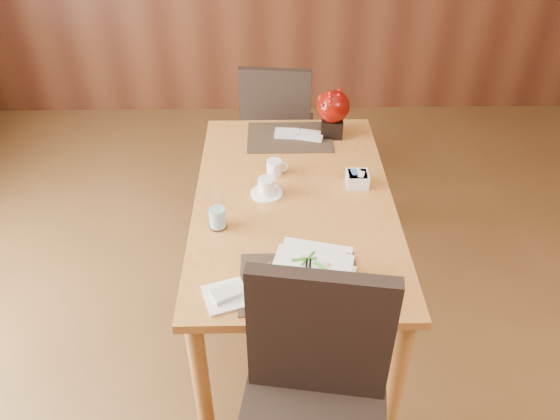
{
  "coord_description": "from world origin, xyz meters",
  "views": [
    {
      "loc": [
        -0.1,
        -1.41,
        2.2
      ],
      "look_at": [
        -0.07,
        0.35,
        0.87
      ],
      "focal_mm": 35.0,
      "sensor_mm": 36.0,
      "label": 1
    }
  ],
  "objects_px": {
    "berry_decor": "(333,111)",
    "coffee_cup": "(267,188)",
    "soup_setting": "(311,279)",
    "water_glass": "(217,210)",
    "bread_plate": "(226,296)",
    "near_chair": "(313,406)",
    "creamer_jug": "(274,167)",
    "far_chair": "(277,124)",
    "sugar_caddy": "(357,179)",
    "dining_table": "(293,215)"
  },
  "relations": [
    {
      "from": "dining_table",
      "to": "berry_decor",
      "type": "xyz_separation_m",
      "value": [
        0.23,
        0.58,
        0.24
      ]
    },
    {
      "from": "coffee_cup",
      "to": "bread_plate",
      "type": "xyz_separation_m",
      "value": [
        -0.15,
        -0.64,
        -0.03
      ]
    },
    {
      "from": "sugar_caddy",
      "to": "far_chair",
      "type": "distance_m",
      "value": 1.08
    },
    {
      "from": "berry_decor",
      "to": "water_glass",
      "type": "bearing_deg",
      "value": -125.44
    },
    {
      "from": "water_glass",
      "to": "far_chair",
      "type": "relative_size",
      "value": 0.18
    },
    {
      "from": "near_chair",
      "to": "water_glass",
      "type": "bearing_deg",
      "value": 124.06
    },
    {
      "from": "berry_decor",
      "to": "far_chair",
      "type": "relative_size",
      "value": 0.27
    },
    {
      "from": "berry_decor",
      "to": "far_chair",
      "type": "height_order",
      "value": "berry_decor"
    },
    {
      "from": "water_glass",
      "to": "bread_plate",
      "type": "xyz_separation_m",
      "value": [
        0.06,
        -0.41,
        -0.08
      ]
    },
    {
      "from": "dining_table",
      "to": "sugar_caddy",
      "type": "distance_m",
      "value": 0.34
    },
    {
      "from": "near_chair",
      "to": "sugar_caddy",
      "type": "bearing_deg",
      "value": 84.78
    },
    {
      "from": "coffee_cup",
      "to": "bread_plate",
      "type": "bearing_deg",
      "value": -102.97
    },
    {
      "from": "coffee_cup",
      "to": "sugar_caddy",
      "type": "xyz_separation_m",
      "value": [
        0.42,
        0.07,
        -0.01
      ]
    },
    {
      "from": "far_chair",
      "to": "near_chair",
      "type": "bearing_deg",
      "value": 98.7
    },
    {
      "from": "sugar_caddy",
      "to": "soup_setting",
      "type": "bearing_deg",
      "value": -110.79
    },
    {
      "from": "water_glass",
      "to": "creamer_jug",
      "type": "bearing_deg",
      "value": 59.33
    },
    {
      "from": "water_glass",
      "to": "bread_plate",
      "type": "bearing_deg",
      "value": -82.1
    },
    {
      "from": "bread_plate",
      "to": "near_chair",
      "type": "xyz_separation_m",
      "value": [
        0.3,
        -0.36,
        -0.15
      ]
    },
    {
      "from": "creamer_jug",
      "to": "far_chair",
      "type": "bearing_deg",
      "value": 89.41
    },
    {
      "from": "soup_setting",
      "to": "far_chair",
      "type": "relative_size",
      "value": 0.39
    },
    {
      "from": "sugar_caddy",
      "to": "bread_plate",
      "type": "relative_size",
      "value": 0.67
    },
    {
      "from": "sugar_caddy",
      "to": "bread_plate",
      "type": "height_order",
      "value": "sugar_caddy"
    },
    {
      "from": "coffee_cup",
      "to": "creamer_jug",
      "type": "bearing_deg",
      "value": 78.01
    },
    {
      "from": "dining_table",
      "to": "bread_plate",
      "type": "xyz_separation_m",
      "value": [
        -0.27,
        -0.61,
        0.1
      ]
    },
    {
      "from": "soup_setting",
      "to": "water_glass",
      "type": "relative_size",
      "value": 2.11
    },
    {
      "from": "bread_plate",
      "to": "far_chair",
      "type": "relative_size",
      "value": 0.16
    },
    {
      "from": "dining_table",
      "to": "sugar_caddy",
      "type": "bearing_deg",
      "value": 18.34
    },
    {
      "from": "coffee_cup",
      "to": "far_chair",
      "type": "xyz_separation_m",
      "value": [
        0.06,
        1.06,
        -0.25
      ]
    },
    {
      "from": "water_glass",
      "to": "far_chair",
      "type": "height_order",
      "value": "far_chair"
    },
    {
      "from": "soup_setting",
      "to": "creamer_jug",
      "type": "xyz_separation_m",
      "value": [
        -0.12,
        0.79,
        -0.03
      ]
    },
    {
      "from": "soup_setting",
      "to": "coffee_cup",
      "type": "xyz_separation_m",
      "value": [
        -0.16,
        0.62,
        -0.02
      ]
    },
    {
      "from": "coffee_cup",
      "to": "near_chair",
      "type": "distance_m",
      "value": 1.03
    },
    {
      "from": "soup_setting",
      "to": "berry_decor",
      "type": "xyz_separation_m",
      "value": [
        0.19,
        1.17,
        0.08
      ]
    },
    {
      "from": "sugar_caddy",
      "to": "near_chair",
      "type": "xyz_separation_m",
      "value": [
        -0.27,
        -1.07,
        -0.18
      ]
    },
    {
      "from": "berry_decor",
      "to": "coffee_cup",
      "type": "bearing_deg",
      "value": -122.68
    },
    {
      "from": "berry_decor",
      "to": "near_chair",
      "type": "xyz_separation_m",
      "value": [
        -0.2,
        -1.55,
        -0.29
      ]
    },
    {
      "from": "dining_table",
      "to": "near_chair",
      "type": "relative_size",
      "value": 1.4
    },
    {
      "from": "berry_decor",
      "to": "near_chair",
      "type": "height_order",
      "value": "near_chair"
    },
    {
      "from": "coffee_cup",
      "to": "creamer_jug",
      "type": "distance_m",
      "value": 0.18
    },
    {
      "from": "water_glass",
      "to": "creamer_jug",
      "type": "xyz_separation_m",
      "value": [
        0.24,
        0.41,
        -0.05
      ]
    },
    {
      "from": "dining_table",
      "to": "coffee_cup",
      "type": "relative_size",
      "value": 10.18
    },
    {
      "from": "far_chair",
      "to": "soup_setting",
      "type": "bearing_deg",
      "value": 99.6
    },
    {
      "from": "coffee_cup",
      "to": "water_glass",
      "type": "xyz_separation_m",
      "value": [
        -0.21,
        -0.23,
        0.05
      ]
    },
    {
      "from": "soup_setting",
      "to": "water_glass",
      "type": "xyz_separation_m",
      "value": [
        -0.37,
        0.39,
        0.03
      ]
    },
    {
      "from": "soup_setting",
      "to": "sugar_caddy",
      "type": "bearing_deg",
      "value": 83.9
    },
    {
      "from": "berry_decor",
      "to": "bread_plate",
      "type": "bearing_deg",
      "value": -112.71
    },
    {
      "from": "berry_decor",
      "to": "bread_plate",
      "type": "xyz_separation_m",
      "value": [
        -0.5,
        -1.19,
        -0.14
      ]
    },
    {
      "from": "bread_plate",
      "to": "near_chair",
      "type": "relative_size",
      "value": 0.14
    },
    {
      "from": "berry_decor",
      "to": "dining_table",
      "type": "bearing_deg",
      "value": -111.5
    },
    {
      "from": "berry_decor",
      "to": "sugar_caddy",
      "type": "bearing_deg",
      "value": -81.11
    }
  ]
}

